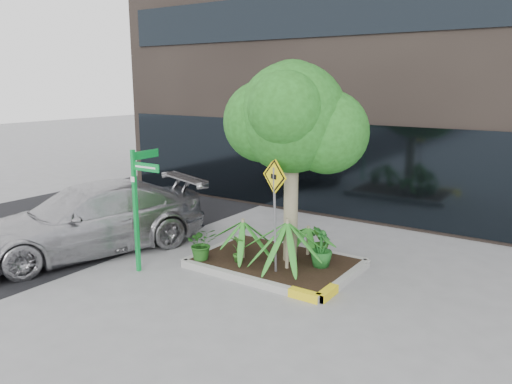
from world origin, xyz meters
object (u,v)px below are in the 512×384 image
Objects in this scene: parked_car at (89,219)px; street_sign_post at (139,197)px; tree at (292,118)px; cattle_sign at (275,196)px.

street_sign_post reaches higher than parked_car.
parked_car is (-4.25, -1.76, -2.34)m from tree.
cattle_sign is (2.50, 1.14, 0.13)m from street_sign_post.
parked_car is 2.33× the size of cattle_sign.
tree reaches higher than cattle_sign.
tree is 3.46m from street_sign_post.
street_sign_post is at bearing 13.23° from parked_car.
cattle_sign is at bearing 31.23° from parked_car.
street_sign_post is 1.10× the size of cattle_sign.
tree is 1.70× the size of street_sign_post.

